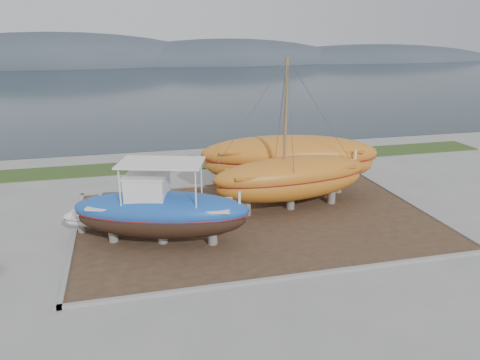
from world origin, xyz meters
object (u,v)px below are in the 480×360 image
object	(u,v)px
blue_caique	(161,203)
orange_sailboat	(293,137)
white_dinghy	(105,218)
orange_bare_hull	(289,166)

from	to	relation	value
blue_caique	orange_sailboat	bearing A→B (deg)	37.48
blue_caique	white_dinghy	size ratio (longest dim) A/B	2.07
orange_sailboat	orange_bare_hull	world-z (taller)	orange_sailboat
blue_caique	orange_bare_hull	world-z (taller)	blue_caique
white_dinghy	orange_bare_hull	size ratio (longest dim) A/B	0.37
orange_sailboat	orange_bare_hull	distance (m)	3.51
blue_caique	white_dinghy	distance (m)	3.72
white_dinghy	orange_bare_hull	world-z (taller)	orange_bare_hull
blue_caique	orange_sailboat	size ratio (longest dim) A/B	0.90
white_dinghy	orange_bare_hull	xyz separation A→B (m)	(10.61, 2.85, 1.14)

